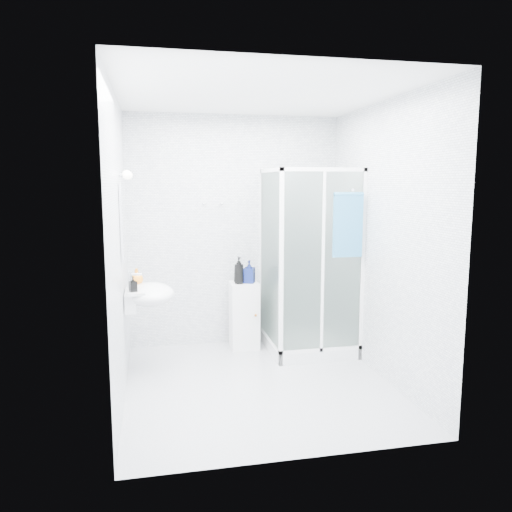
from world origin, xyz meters
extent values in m
cube|color=white|center=(0.00, 0.00, 1.30)|extent=(2.40, 2.60, 2.60)
cube|color=silver|center=(0.00, 0.00, 0.00)|extent=(2.40, 2.60, 0.01)
cube|color=white|center=(0.00, 0.00, 2.60)|extent=(2.40, 2.60, 0.01)
cube|color=white|center=(0.75, 0.85, 0.06)|extent=(0.90, 0.90, 0.12)
cube|color=white|center=(0.32, 0.85, 1.98)|extent=(0.04, 0.90, 0.04)
cube|color=white|center=(0.75, 0.42, 1.98)|extent=(0.90, 0.04, 0.04)
cube|color=white|center=(0.32, 0.42, 1.00)|extent=(0.04, 0.04, 2.00)
cube|color=white|center=(0.31, 0.85, 1.04)|extent=(0.02, 0.82, 1.84)
cube|color=white|center=(0.75, 0.41, 1.04)|extent=(0.82, 0.02, 1.84)
cube|color=white|center=(0.75, 0.42, 1.04)|extent=(0.03, 0.04, 1.84)
cylinder|color=silver|center=(0.75, 1.24, 1.35)|extent=(0.02, 0.02, 1.00)
cylinder|color=silver|center=(0.75, 1.21, 1.82)|extent=(0.09, 0.05, 0.09)
cylinder|color=silver|center=(0.80, 1.27, 1.05)|extent=(0.12, 0.04, 0.12)
cylinder|color=silver|center=(1.03, 0.38, 1.78)|extent=(0.03, 0.05, 0.03)
cube|color=white|center=(-1.14, 0.45, 0.75)|extent=(0.10, 0.40, 0.18)
ellipsoid|color=white|center=(-0.96, 0.45, 0.80)|extent=(0.46, 0.56, 0.20)
cube|color=white|center=(-1.08, 0.45, 0.85)|extent=(0.16, 0.50, 0.02)
cylinder|color=silver|center=(-1.14, 0.45, 0.93)|extent=(0.04, 0.04, 0.16)
cylinder|color=silver|center=(-1.09, 0.45, 0.99)|extent=(0.12, 0.02, 0.02)
cube|color=white|center=(-1.19, 0.45, 1.50)|extent=(0.02, 0.60, 0.70)
cylinder|color=silver|center=(-1.17, 0.29, 1.92)|extent=(0.05, 0.04, 0.04)
sphere|color=white|center=(-1.13, 0.29, 1.92)|extent=(0.08, 0.08, 0.08)
cylinder|color=silver|center=(-1.17, 0.61, 1.92)|extent=(0.05, 0.04, 0.04)
sphere|color=white|center=(-1.13, 0.61, 1.92)|extent=(0.08, 0.08, 0.08)
cylinder|color=silver|center=(-0.35, 1.27, 1.62)|extent=(0.02, 0.04, 0.02)
sphere|color=silver|center=(-0.35, 1.25, 1.62)|extent=(0.03, 0.03, 0.03)
cylinder|color=silver|center=(-0.15, 1.27, 1.62)|extent=(0.02, 0.04, 0.02)
sphere|color=silver|center=(-0.15, 1.25, 1.62)|extent=(0.03, 0.03, 0.03)
cube|color=white|center=(0.06, 1.06, 0.37)|extent=(0.31, 0.31, 0.75)
cube|color=white|center=(0.06, 0.91, 0.37)|extent=(0.28, 0.01, 0.64)
sphere|color=#B66419|center=(0.16, 0.90, 0.41)|extent=(0.03, 0.03, 0.03)
cube|color=teal|center=(0.99, 0.36, 1.42)|extent=(0.30, 0.04, 0.63)
cylinder|color=teal|center=(0.99, 0.36, 1.74)|extent=(0.30, 0.04, 0.04)
imported|color=black|center=(0.00, 1.02, 0.90)|extent=(0.14, 0.14, 0.30)
imported|color=#0E1A55|center=(0.12, 1.04, 0.87)|extent=(0.15, 0.15, 0.25)
imported|color=orange|center=(-1.09, 0.62, 0.94)|extent=(0.16, 0.16, 0.16)
imported|color=black|center=(-1.11, 0.30, 0.93)|extent=(0.08, 0.08, 0.14)
camera|label=1|loc=(-0.92, -4.30, 1.84)|focal=35.00mm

